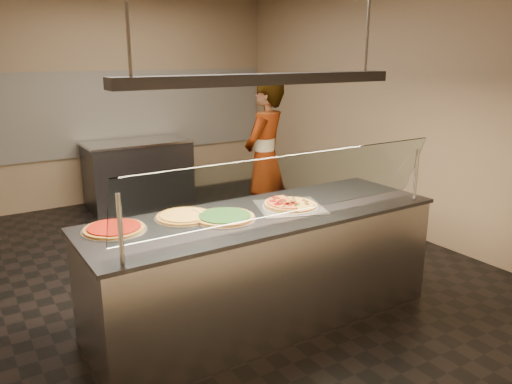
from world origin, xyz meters
TOP-DOWN VIEW (x-y plane):
  - ground at (0.00, 0.00)m, footprint 5.00×6.00m
  - wall_back at (0.00, 3.01)m, footprint 5.00×0.02m
  - wall_front at (0.00, -3.01)m, footprint 5.00×0.02m
  - wall_right at (2.51, 0.00)m, footprint 0.02×6.00m
  - tile_band at (0.00, 2.98)m, footprint 4.90×0.02m
  - serving_counter at (-0.11, -1.20)m, footprint 2.85×0.94m
  - sneeze_guard at (-0.11, -1.54)m, footprint 2.61×0.18m
  - perforated_tray at (0.14, -1.20)m, footprint 0.65×0.65m
  - half_pizza_pepperoni at (0.04, -1.20)m, footprint 0.34×0.47m
  - half_pizza_sausage at (0.24, -1.20)m, footprint 0.34×0.47m
  - pizza_spinach at (-0.45, -1.17)m, footprint 0.48×0.48m
  - pizza_cheese at (-0.70, -0.98)m, footprint 0.46×0.46m
  - pizza_tomato at (-1.23, -0.98)m, footprint 0.45×0.45m
  - pizza_spatula at (-0.54, -1.02)m, footprint 0.20×0.23m
  - prep_table at (0.18, 2.55)m, footprint 1.48×0.74m
  - worker at (1.02, 0.51)m, footprint 0.81×0.73m
  - heat_lamp_housing at (-0.11, -1.20)m, footprint 2.30×0.18m
  - lamp_rod_right at (0.89, -1.20)m, footprint 0.02×0.02m

SIDE VIEW (x-z plane):
  - ground at x=0.00m, z-range -0.02..0.00m
  - serving_counter at x=-0.11m, z-range 0.00..0.93m
  - prep_table at x=0.18m, z-range 0.00..0.93m
  - worker at x=1.02m, z-range 0.00..1.87m
  - perforated_tray at x=0.14m, z-range 0.93..0.94m
  - pizza_tomato at x=-1.23m, z-range 0.93..0.96m
  - pizza_cheese at x=-0.70m, z-range 0.93..0.96m
  - pizza_spinach at x=-0.45m, z-range 0.93..0.96m
  - half_pizza_sausage at x=0.24m, z-range 0.94..0.98m
  - pizza_spatula at x=-0.54m, z-range 0.95..0.97m
  - half_pizza_pepperoni at x=0.04m, z-range 0.94..0.99m
  - sneeze_guard at x=-0.11m, z-range 0.96..1.49m
  - tile_band at x=0.00m, z-range 0.70..1.90m
  - wall_back at x=0.00m, z-range 0.00..3.00m
  - wall_front at x=0.00m, z-range 0.00..3.00m
  - wall_right at x=2.51m, z-range 0.00..3.00m
  - heat_lamp_housing at x=-0.11m, z-range 1.91..1.99m
  - lamp_rod_right at x=0.89m, z-range 1.99..3.00m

